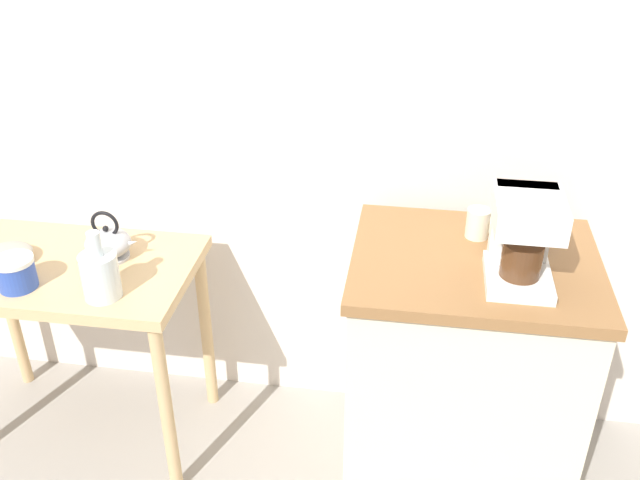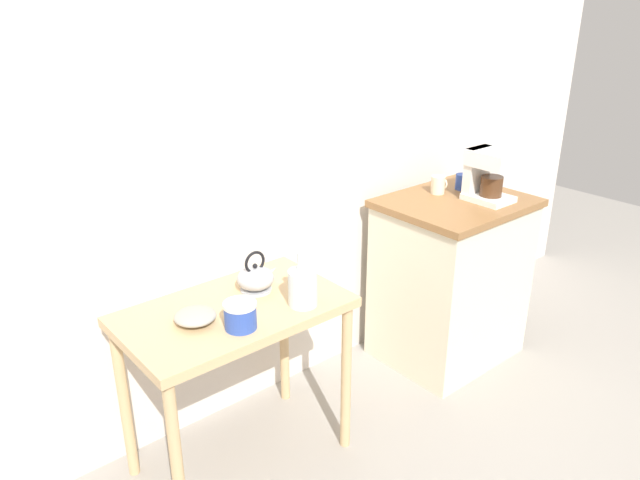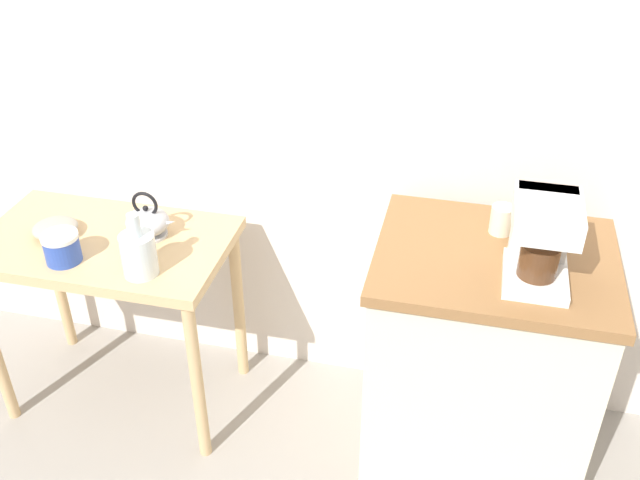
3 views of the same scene
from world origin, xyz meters
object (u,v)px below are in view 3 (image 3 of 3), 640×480
at_px(glass_carafe_vase, 139,253).
at_px(bowl_stoneware, 55,228).
at_px(mug_blue, 553,233).
at_px(coffee_maker, 542,235).
at_px(canister_enamel, 62,248).
at_px(mug_small_cream, 502,220).
at_px(teakettle, 148,222).

bearing_deg(glass_carafe_vase, bowl_stoneware, 159.97).
bearing_deg(mug_blue, coffee_maker, -105.93).
relative_size(glass_carafe_vase, canister_enamel, 1.82).
relative_size(mug_small_cream, mug_blue, 1.11).
distance_m(bowl_stoneware, coffee_maker, 1.64).
height_order(teakettle, mug_blue, mug_blue).
bearing_deg(mug_blue, bowl_stoneware, -176.73).
distance_m(canister_enamel, coffee_maker, 1.52).
distance_m(glass_carafe_vase, mug_small_cream, 1.16).
relative_size(canister_enamel, mug_small_cream, 1.33).
height_order(canister_enamel, coffee_maker, coffee_maker).
height_order(coffee_maker, mug_small_cream, coffee_maker).
bearing_deg(glass_carafe_vase, teakettle, 108.01).
xyz_separation_m(coffee_maker, mug_small_cream, (-0.10, 0.22, -0.10)).
distance_m(glass_carafe_vase, canister_enamel, 0.28).
relative_size(glass_carafe_vase, coffee_maker, 0.86).
bearing_deg(mug_blue, canister_enamel, -171.53).
bearing_deg(mug_blue, glass_carafe_vase, -169.39).
distance_m(coffee_maker, mug_blue, 0.22).
bearing_deg(coffee_maker, bowl_stoneware, 176.82).
bearing_deg(glass_carafe_vase, coffee_maker, 2.52).
bearing_deg(teakettle, canister_enamel, -135.24).
xyz_separation_m(glass_carafe_vase, mug_blue, (1.27, 0.24, 0.11)).
bearing_deg(coffee_maker, mug_small_cream, 114.31).
height_order(bowl_stoneware, teakettle, teakettle).
height_order(teakettle, mug_small_cream, mug_small_cream).
distance_m(teakettle, mug_small_cream, 1.20).
relative_size(teakettle, mug_small_cream, 2.01).
xyz_separation_m(glass_carafe_vase, canister_enamel, (-0.28, 0.01, -0.03)).
bearing_deg(canister_enamel, coffee_maker, 1.79).
bearing_deg(mug_small_cream, coffee_maker, -65.69).
xyz_separation_m(bowl_stoneware, canister_enamel, (0.11, -0.14, 0.02)).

